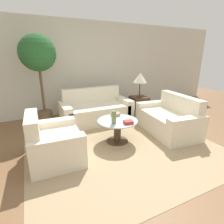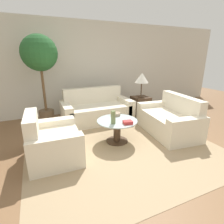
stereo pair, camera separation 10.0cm
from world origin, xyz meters
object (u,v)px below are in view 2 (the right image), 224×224
Objects in this scene: loveseat at (170,120)px; book_stack at (128,122)px; bowl at (116,114)px; table_lamp at (142,78)px; potted_plant at (40,59)px; sofa_main at (96,110)px; armchair at (51,143)px; coffee_table at (117,128)px; vase at (113,117)px.

book_stack is (-1.18, -0.18, 0.21)m from loveseat.
table_lamp is at bearing 37.33° from bowl.
book_stack is at bearing -54.57° from potted_plant.
book_stack is at bearing -89.46° from bowl.
loveseat is 1.22m from book_stack.
table_lamp is (1.29, -0.11, 0.79)m from sofa_main.
armchair is 0.48× the size of potted_plant.
book_stack is at bearing -94.05° from armchair.
book_stack is (1.36, -0.14, 0.21)m from armchair.
potted_plant is at bearing -116.86° from loveseat.
table_lamp is 0.31× the size of potted_plant.
coffee_table is (-0.02, -1.31, 0.02)m from sofa_main.
sofa_main is at bearing 102.57° from book_stack.
table_lamp is 2.72× the size of vase.
sofa_main is 2.25× the size of coffee_table.
book_stack is at bearing -129.91° from table_lamp.
loveseat is 2.30× the size of table_lamp.
armchair is 5.00× the size of bowl.
bowl reaches higher than book_stack.
table_lamp reaches higher than vase.
armchair is 0.66× the size of loveseat.
coffee_table is at bearing -137.48° from table_lamp.
coffee_table is 0.34m from vase.
vase is at bearing -80.82° from loveseat.
loveseat is (2.54, 0.04, 0.00)m from armchair.
table_lamp is at bearing -4.88° from sofa_main.
armchair is at bearing -82.45° from loveseat.
book_stack is (0.10, -0.25, 0.19)m from coffee_table.
potted_plant is 10.48× the size of bowl.
bowl is at bearing -45.24° from potted_plant.
table_lamp is at bearing 59.86° from book_stack.
table_lamp is 2.60m from potted_plant.
potted_plant reaches higher than armchair.
sofa_main reaches higher than coffee_table.
armchair is 1.42m from bowl.
book_stack is at bearing -87.19° from sofa_main.
table_lamp is (2.57, 1.31, 0.79)m from armchair.
sofa_main is 1.58m from book_stack.
sofa_main is at bearing -130.90° from loveseat.
sofa_main is 1.52m from table_lamp.
book_stack is (0.00, -0.52, -0.00)m from bowl.
potted_plant is at bearing 171.45° from table_lamp.
vase reaches higher than coffee_table.
armchair is 1.38m from book_stack.
table_lamp reaches higher than book_stack.
sofa_main is at bearing -40.06° from armchair.
loveseat reaches higher than coffee_table.
loveseat is 7.58× the size of bowl.
armchair is 2.14m from potted_plant.
sofa_main is 1.76× the size of armchair.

